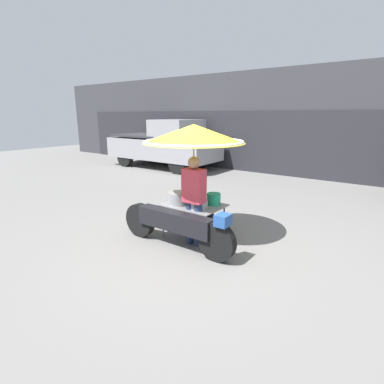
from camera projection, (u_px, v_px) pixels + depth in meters
The scene contains 5 objects.
ground_plane at pixel (189, 248), 5.19m from camera, with size 36.00×36.00×0.00m, color slate.
shopfront_building at pixel (321, 123), 11.17m from camera, with size 28.00×2.06×3.90m.
vendor_motorcycle_cart at pixel (191, 155), 5.21m from camera, with size 2.33×1.79×2.09m.
vendor_person at pixel (194, 197), 5.15m from camera, with size 0.38×0.22×1.57m.
pickup_truck at pixel (165, 145), 12.91m from camera, with size 5.00×1.98×2.05m.
Camera 1 is at (2.86, -3.83, 2.24)m, focal length 28.00 mm.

